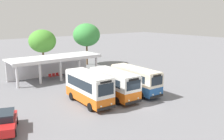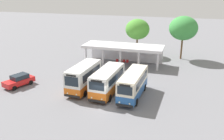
{
  "view_description": "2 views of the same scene",
  "coord_description": "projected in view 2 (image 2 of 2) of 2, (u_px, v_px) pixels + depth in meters",
  "views": [
    {
      "loc": [
        -17.7,
        -18.35,
        9.42
      ],
      "look_at": [
        1.58,
        6.76,
        2.5
      ],
      "focal_mm": 39.64,
      "sensor_mm": 36.0,
      "label": 1
    },
    {
      "loc": [
        8.51,
        -24.19,
        13.11
      ],
      "look_at": [
        -0.82,
        6.03,
        2.34
      ],
      "focal_mm": 39.36,
      "sensor_mm": 36.0,
      "label": 2
    }
  ],
  "objects": [
    {
      "name": "waiting_chair_end_by_column",
      "position": [
        117.0,
        61.0,
        43.79
      ],
      "size": [
        0.45,
        0.45,
        0.86
      ],
      "color": "slate",
      "rests_on": "ground"
    },
    {
      "name": "city_bus_nearest_orange",
      "position": [
        84.0,
        76.0,
        32.32
      ],
      "size": [
        2.55,
        7.0,
        3.42
      ],
      "color": "black",
      "rests_on": "ground"
    },
    {
      "name": "roadside_tree_behind_canopy",
      "position": [
        137.0,
        29.0,
        48.4
      ],
      "size": [
        4.73,
        4.73,
        7.14
      ],
      "color": "brown",
      "rests_on": "ground"
    },
    {
      "name": "waiting_chair_fourth_seat",
      "position": [
        127.0,
        62.0,
        43.36
      ],
      "size": [
        0.45,
        0.45,
        0.86
      ],
      "color": "slate",
      "rests_on": "ground"
    },
    {
      "name": "waiting_chair_second_from_end",
      "position": [
        120.0,
        61.0,
        43.66
      ],
      "size": [
        0.45,
        0.45,
        0.86
      ],
      "color": "slate",
      "rests_on": "ground"
    },
    {
      "name": "city_bus_middle_cream",
      "position": [
        133.0,
        84.0,
        30.3
      ],
      "size": [
        2.43,
        7.62,
        3.17
      ],
      "color": "black",
      "rests_on": "ground"
    },
    {
      "name": "ground_plane",
      "position": [
        103.0,
        106.0,
        28.48
      ],
      "size": [
        180.0,
        180.0,
        0.0
      ],
      "primitive_type": "plane",
      "color": "slate"
    },
    {
      "name": "waiting_chair_middle_seat",
      "position": [
        124.0,
        61.0,
        43.52
      ],
      "size": [
        0.45,
        0.45,
        0.86
      ],
      "color": "slate",
      "rests_on": "ground"
    },
    {
      "name": "city_bus_second_in_row",
      "position": [
        108.0,
        80.0,
        31.27
      ],
      "size": [
        2.65,
        7.37,
        3.21
      ],
      "color": "black",
      "rests_on": "ground"
    },
    {
      "name": "parked_car_flank",
      "position": [
        19.0,
        80.0,
        33.92
      ],
      "size": [
        3.06,
        4.5,
        1.62
      ],
      "color": "black",
      "rests_on": "ground"
    },
    {
      "name": "terminal_canopy",
      "position": [
        124.0,
        49.0,
        43.57
      ],
      "size": [
        13.95,
        4.79,
        3.4
      ],
      "color": "silver",
      "rests_on": "ground"
    },
    {
      "name": "roadside_tree_east_of_canopy",
      "position": [
        183.0,
        28.0,
        45.16
      ],
      "size": [
        5.22,
        5.22,
        8.08
      ],
      "color": "brown",
      "rests_on": "ground"
    }
  ]
}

